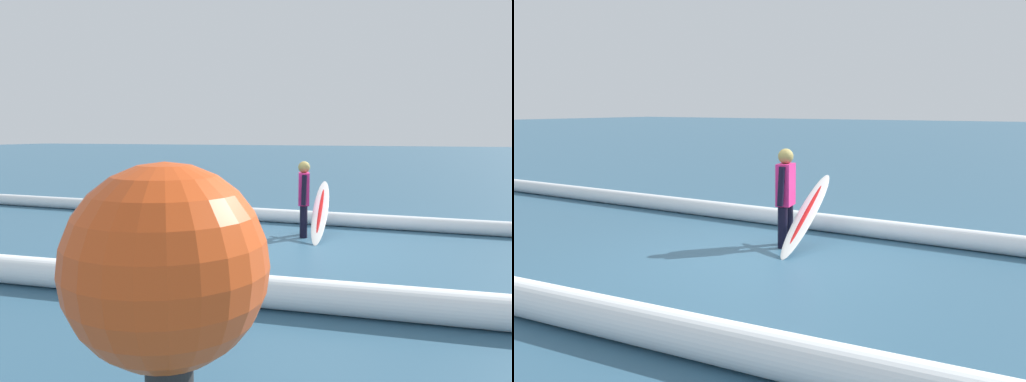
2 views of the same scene
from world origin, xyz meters
TOP-DOWN VIEW (x-y plane):
  - ground_plane at (0.00, 0.00)m, footprint 147.30×147.30m
  - surfer at (0.18, -0.62)m, footprint 0.28×0.55m
  - surfboard at (-0.13, -0.69)m, footprint 0.42×1.60m
  - wave_crest_foreground at (2.20, -1.82)m, footprint 17.39×0.42m
  - wave_crest_midground at (-0.96, 3.06)m, footprint 16.60×1.55m

SIDE VIEW (x-z plane):
  - ground_plane at x=0.00m, z-range 0.00..0.00m
  - wave_crest_foreground at x=2.20m, z-range 0.00..0.29m
  - wave_crest_midground at x=-0.96m, z-range 0.00..0.36m
  - surfboard at x=-0.13m, z-range -0.02..0.98m
  - surfer at x=0.18m, z-range 0.08..1.48m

